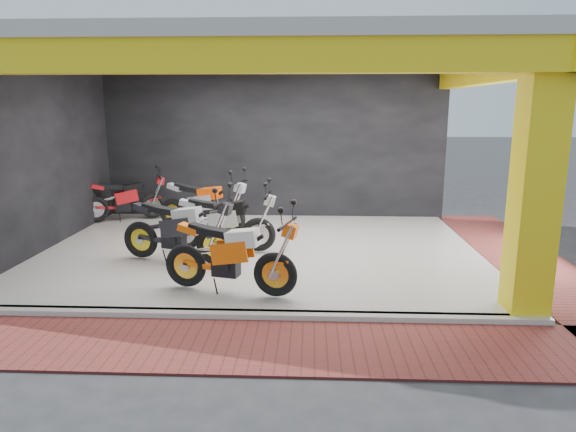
% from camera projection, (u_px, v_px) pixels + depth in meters
% --- Properties ---
extents(ground, '(80.00, 80.00, 0.00)m').
position_uv_depth(ground, '(248.00, 291.00, 7.70)').
color(ground, '#2D2D30').
rests_on(ground, ground).
extents(showroom_floor, '(8.00, 6.00, 0.10)m').
position_uv_depth(showroom_floor, '(261.00, 251.00, 9.64)').
color(showroom_floor, white).
rests_on(showroom_floor, ground).
extents(showroom_ceiling, '(8.40, 6.40, 0.20)m').
position_uv_depth(showroom_ceiling, '(259.00, 54.00, 8.90)').
color(showroom_ceiling, beige).
rests_on(showroom_ceiling, corner_column).
extents(back_wall, '(8.20, 0.20, 3.50)m').
position_uv_depth(back_wall, '(273.00, 147.00, 12.31)').
color(back_wall, black).
rests_on(back_wall, ground).
extents(left_wall, '(0.20, 6.20, 3.50)m').
position_uv_depth(left_wall, '(39.00, 160.00, 9.46)').
color(left_wall, black).
rests_on(left_wall, ground).
extents(corner_column, '(0.50, 0.50, 3.50)m').
position_uv_depth(corner_column, '(536.00, 185.00, 6.43)').
color(corner_column, yellow).
rests_on(corner_column, ground).
extents(header_beam_front, '(8.40, 0.30, 0.40)m').
position_uv_depth(header_beam_front, '(233.00, 56.00, 6.03)').
color(header_beam_front, yellow).
rests_on(header_beam_front, corner_column).
extents(header_beam_right, '(0.30, 6.40, 0.40)m').
position_uv_depth(header_beam_right, '(491.00, 72.00, 8.78)').
color(header_beam_right, yellow).
rests_on(header_beam_right, corner_column).
extents(floor_kerb, '(8.00, 0.20, 0.10)m').
position_uv_depth(floor_kerb, '(239.00, 315.00, 6.69)').
color(floor_kerb, white).
rests_on(floor_kerb, ground).
extents(paver_front, '(9.00, 1.40, 0.03)m').
position_uv_depth(paver_front, '(229.00, 345.00, 5.94)').
color(paver_front, maroon).
rests_on(paver_front, ground).
extents(paver_right, '(1.40, 7.00, 0.03)m').
position_uv_depth(paver_right, '(520.00, 256.00, 9.44)').
color(paver_right, maroon).
rests_on(paver_right, ground).
extents(moto_hero, '(2.25, 1.28, 1.30)m').
position_uv_depth(moto_hero, '(275.00, 253.00, 7.03)').
color(moto_hero, '#FF600A').
rests_on(moto_hero, showroom_floor).
extents(moto_row_a, '(2.28, 1.30, 1.32)m').
position_uv_depth(moto_row_a, '(214.00, 228.00, 8.46)').
color(moto_row_a, black).
rests_on(moto_row_a, showroom_floor).
extents(moto_row_b, '(2.12, 0.84, 1.28)m').
position_uv_depth(moto_row_b, '(258.00, 218.00, 9.25)').
color(moto_row_b, '#ABAFB3').
rests_on(moto_row_b, showroom_floor).
extents(moto_row_c, '(2.33, 1.49, 1.33)m').
position_uv_depth(moto_row_c, '(231.00, 203.00, 10.51)').
color(moto_row_c, '#9C9EA3').
rests_on(moto_row_c, showroom_floor).
extents(moto_row_d, '(2.08, 1.45, 1.20)m').
position_uv_depth(moto_row_d, '(152.00, 194.00, 12.07)').
color(moto_row_d, '#AD1216').
rests_on(moto_row_d, showroom_floor).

